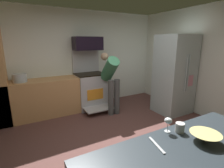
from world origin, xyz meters
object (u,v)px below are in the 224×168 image
Objects in this scene: wine_glass_mid at (168,121)px; stock_pot at (20,78)px; microwave at (88,43)px; mug_coffee at (180,128)px; person_cook at (111,78)px; oven_range at (90,89)px; mixing_bowl_small at (205,137)px; refrigerator at (174,75)px.

stock_pot reaches higher than wine_glass_mid.
mug_coffee is (-0.33, -3.30, -0.78)m from microwave.
person_cook is 10.05× the size of wine_glass_mid.
oven_range is at bearing -90.00° from microwave.
microwave reaches higher than mixing_bowl_small.
oven_range reaches higher than wine_glass_mid.
mug_coffee is at bearing -95.68° from microwave.
oven_range is 3.21m from wine_glass_mid.
person_cook is at bearing -16.51° from stock_pot.
refrigerator is at bearing 40.18° from wine_glass_mid.
mixing_bowl_small is at bearing -133.38° from refrigerator.
refrigerator is at bearing 42.53° from mug_coffee.
microwave is at bearing 82.42° from wine_glass_mid.
mug_coffee is at bearing -95.85° from oven_range.
person_cook reaches higher than wine_glass_mid.
refrigerator is 1.29× the size of person_cook.
mixing_bowl_small is at bearing -59.55° from wine_glass_mid.
wine_glass_mid reaches higher than mug_coffee.
person_cook is 2.67m from wine_glass_mid.
person_cook is (0.32, -0.67, -0.83)m from microwave.
microwave reaches higher than stock_pot.
refrigerator is (1.73, -1.41, -0.76)m from microwave.
microwave is 1.11m from person_cook.
mixing_bowl_small is 0.90× the size of stock_pot.
mixing_bowl_small is 3.71m from stock_pot.
stock_pot is at bearing 158.62° from refrigerator.
oven_range is at bearing 85.61° from mixing_bowl_small.
wine_glass_mid is at bearing 120.45° from mixing_bowl_small.
refrigerator is 2.79m from mug_coffee.
refrigerator is at bearing -21.38° from stock_pot.
wine_glass_mid reaches higher than mixing_bowl_small.
mixing_bowl_small is (-0.58, -2.85, 0.04)m from person_cook.
stock_pot is (-1.66, -0.08, -0.74)m from microwave.
stock_pot is at bearing 112.56° from mug_coffee.
microwave is 3.34m from wine_glass_mid.
refrigerator is 2.90m from mixing_bowl_small.
microwave is 2.48× the size of stock_pot.
oven_range is 5.22× the size of stock_pot.
refrigerator is at bearing -37.23° from oven_range.
microwave reaches higher than mug_coffee.
oven_range is at bearing 84.15° from mug_coffee.
wine_glass_mid is at bearing -97.58° from microwave.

